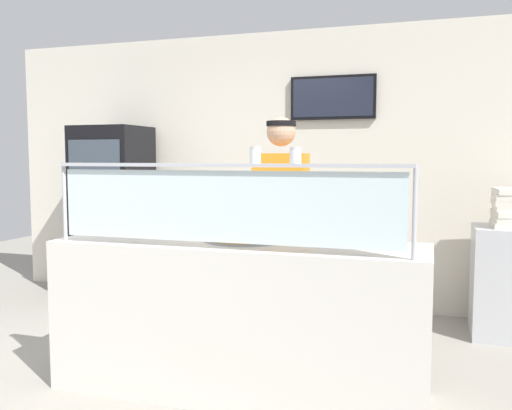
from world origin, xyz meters
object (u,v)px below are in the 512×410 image
object	(u,v)px
pizza_server	(237,234)
drink_fridge	(113,214)
worker_figure	(281,221)
pizza_tray	(245,238)
parmesan_shaker	(255,156)
pepper_flake_shaker	(296,156)

from	to	relation	value
pizza_server	drink_fridge	size ratio (longest dim) A/B	0.16
worker_figure	pizza_tray	bearing A→B (deg)	-97.65
pizza_server	parmesan_shaker	world-z (taller)	parmesan_shaker
pizza_tray	pizza_server	world-z (taller)	pizza_server
parmesan_shaker	worker_figure	xyz separation A→B (m)	(-0.11, 0.95, -0.47)
pepper_flake_shaker	worker_figure	world-z (taller)	worker_figure
pepper_flake_shaker	worker_figure	bearing A→B (deg)	109.51
pepper_flake_shaker	drink_fridge	distance (m)	3.17
pizza_tray	drink_fridge	bearing A→B (deg)	140.74
worker_figure	pepper_flake_shaker	bearing A→B (deg)	-70.49
pepper_flake_shaker	parmesan_shaker	bearing A→B (deg)	180.00
pepper_flake_shaker	pizza_server	bearing A→B (deg)	143.25
drink_fridge	worker_figure	bearing A→B (deg)	-26.71
pepper_flake_shaker	pizza_tray	bearing A→B (deg)	138.94
parmesan_shaker	pizza_server	bearing A→B (deg)	123.91
pizza_server	worker_figure	size ratio (longest dim) A/B	0.16
pizza_tray	worker_figure	distance (m)	0.59
pizza_tray	drink_fridge	xyz separation A→B (m)	(-1.99, 1.63, -0.07)
pizza_tray	pepper_flake_shaker	distance (m)	0.75
pizza_server	worker_figure	bearing A→B (deg)	68.33
pizza_tray	pepper_flake_shaker	size ratio (longest dim) A/B	5.86
worker_figure	drink_fridge	xyz separation A→B (m)	(-2.07, 1.04, -0.11)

